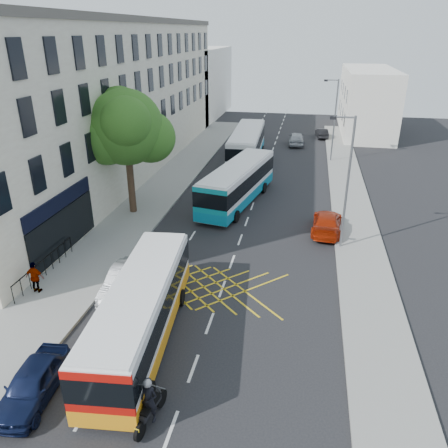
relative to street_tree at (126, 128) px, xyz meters
The scene contains 21 objects.
ground 18.33m from the street_tree, 60.38° to the right, with size 120.00×120.00×0.00m, color black.
pavement_left 6.22m from the street_tree, 73.47° to the left, with size 5.00×70.00×0.15m, color gray.
pavement_right 17.17m from the street_tree, ahead, with size 3.00×70.00×0.15m, color gray.
terrace_main 11.00m from the street_tree, 119.95° to the left, with size 8.30×45.00×13.50m.
terrace_far 40.43m from the street_tree, 97.81° to the left, with size 8.00×20.00×10.00m, color silver.
building_right 38.43m from the street_tree, 59.43° to the left, with size 6.00×18.00×8.00m, color silver.
street_tree is the anchor object (origin of this frame).
lamp_near 15.10m from the street_tree, 11.40° to the right, with size 1.45×0.15×8.00m.
lamp_far 22.57m from the street_tree, 49.19° to the left, with size 1.45×0.15×8.00m.
railings 11.22m from the street_tree, 97.02° to the right, with size 0.08×5.60×1.14m, color black, non-canonical shape.
bus_near 15.63m from the street_tree, 66.57° to the right, with size 3.32×10.36×2.86m.
bus_mid 9.34m from the street_tree, 26.10° to the left, with size 4.56×11.15×3.05m.
bus_far 17.17m from the street_tree, 67.69° to the left, with size 3.25×11.86×3.31m.
motorbike 20.13m from the street_tree, 66.48° to the right, with size 0.75×2.14×1.91m.
parked_car_blue 18.69m from the street_tree, 79.82° to the right, with size 1.57×3.90×1.33m, color #0D1534.
parked_car_silver 12.16m from the street_tree, 70.45° to the right, with size 1.43×4.10×1.35m, color #A3A6AA.
red_hatchback 15.11m from the street_tree, ahead, with size 1.87×4.60×1.34m, color #A92207.
distant_car_grey 27.93m from the street_tree, 78.11° to the left, with size 1.93×4.18×1.16m, color #45484D.
distant_car_silver 26.65m from the street_tree, 65.02° to the left, with size 1.76×4.37×1.49m, color #A7A9AE.
distant_car_dark 31.82m from the street_tree, 63.41° to the left, with size 1.24×3.55×1.17m, color black.
pedestrian_far 12.45m from the street_tree, 93.58° to the right, with size 0.99×0.41×1.68m, color gray.
Camera 1 is at (3.81, -13.18, 12.43)m, focal length 35.00 mm.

